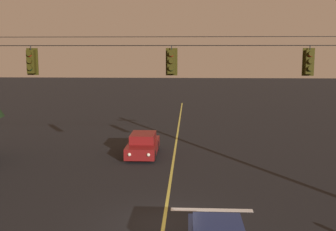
# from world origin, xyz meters

# --- Properties ---
(ground_plane) EXTENTS (180.00, 180.00, 0.00)m
(ground_plane) POSITION_xyz_m (0.00, 0.00, 0.00)
(ground_plane) COLOR black
(lane_centre_stripe) EXTENTS (0.14, 60.00, 0.01)m
(lane_centre_stripe) POSITION_xyz_m (0.00, 8.15, 0.00)
(lane_centre_stripe) COLOR #D1C64C
(lane_centre_stripe) RESTS_ON ground
(stop_bar_paint) EXTENTS (3.40, 0.36, 0.01)m
(stop_bar_paint) POSITION_xyz_m (1.90, 1.55, 0.00)
(stop_bar_paint) COLOR silver
(stop_bar_paint) RESTS_ON ground
(signal_span_assembly) EXTENTS (18.71, 0.32, 8.14)m
(signal_span_assembly) POSITION_xyz_m (0.00, 2.15, 4.23)
(signal_span_assembly) COLOR #2D2116
(signal_span_assembly) RESTS_ON ground
(traffic_light_leftmost) EXTENTS (0.48, 0.41, 1.22)m
(traffic_light_leftmost) POSITION_xyz_m (-5.65, 2.13, 6.09)
(traffic_light_leftmost) COLOR black
(traffic_light_left_inner) EXTENTS (0.48, 0.41, 1.22)m
(traffic_light_left_inner) POSITION_xyz_m (0.19, 2.13, 6.09)
(traffic_light_left_inner) COLOR black
(traffic_light_centre) EXTENTS (0.48, 0.41, 1.22)m
(traffic_light_centre) POSITION_xyz_m (5.75, 2.13, 6.09)
(traffic_light_centre) COLOR black
(car_oncoming_lead) EXTENTS (1.80, 4.42, 1.39)m
(car_oncoming_lead) POSITION_xyz_m (-1.98, 10.72, 0.65)
(car_oncoming_lead) COLOR maroon
(car_oncoming_lead) RESTS_ON ground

